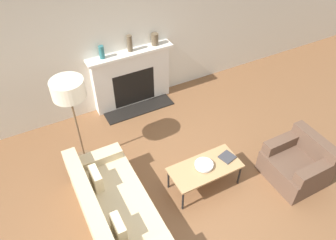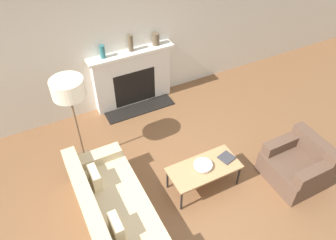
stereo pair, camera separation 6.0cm
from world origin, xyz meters
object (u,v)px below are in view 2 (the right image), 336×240
object	(u,v)px
mantel_vase_center_right	(156,39)
armchair_near	(297,165)
couch	(112,209)
mantel_vase_left	(102,52)
coffee_table	(204,169)
floor_lamp	(69,93)
bowl	(203,165)
mantel_vase_center_left	(131,43)
fireplace	(133,79)
book	(227,158)

from	to	relation	value
mantel_vase_center_right	armchair_near	bearing A→B (deg)	-71.77
couch	mantel_vase_center_right	size ratio (longest dim) A/B	8.50
couch	mantel_vase_left	world-z (taller)	mantel_vase_left
coffee_table	floor_lamp	xyz separation A→B (m)	(-1.51, 1.43, 1.00)
bowl	mantel_vase_center_left	bearing A→B (deg)	92.05
fireplace	mantel_vase_center_right	bearing A→B (deg)	1.51
armchair_near	mantel_vase_center_right	world-z (taller)	mantel_vase_center_right
armchair_near	bowl	bearing A→B (deg)	-111.20
couch	coffee_table	bearing A→B (deg)	-91.87
couch	mantel_vase_center_right	bearing A→B (deg)	-37.39
mantel_vase_center_right	bowl	bearing A→B (deg)	-99.63
fireplace	floor_lamp	distance (m)	1.94
couch	fireplace	bearing A→B (deg)	-28.91
fireplace	mantel_vase_center_right	size ratio (longest dim) A/B	7.36
book	mantel_vase_center_left	xyz separation A→B (m)	(-0.51, 2.51, 0.89)
bowl	floor_lamp	world-z (taller)	floor_lamp
floor_lamp	mantel_vase_center_right	world-z (taller)	floor_lamp
bowl	floor_lamp	distance (m)	2.26
couch	book	bearing A→B (deg)	-91.42
floor_lamp	couch	bearing A→B (deg)	-88.66
mantel_vase_center_left	mantel_vase_center_right	size ratio (longest dim) A/B	1.36
floor_lamp	mantel_vase_center_right	xyz separation A→B (m)	(1.92, 1.09, -0.10)
book	mantel_vase_center_left	size ratio (longest dim) A/B	0.83
armchair_near	mantel_vase_left	bearing A→B (deg)	-145.93
mantel_vase_left	mantel_vase_center_right	distance (m)	1.06
armchair_near	book	size ratio (longest dim) A/B	3.35
armchair_near	mantel_vase_center_left	distance (m)	3.56
armchair_near	mantel_vase_center_left	xyz separation A→B (m)	(-1.52, 3.05, 1.06)
bowl	mantel_vase_center_right	xyz separation A→B (m)	(0.42, 2.49, 0.83)
coffee_table	mantel_vase_center_left	world-z (taller)	mantel_vase_center_left
floor_lamp	bowl	bearing A→B (deg)	-43.29
mantel_vase_left	mantel_vase_center_right	world-z (taller)	mantel_vase_left
couch	coffee_table	xyz separation A→B (m)	(1.47, -0.05, 0.13)
coffee_table	mantel_vase_left	size ratio (longest dim) A/B	4.60
bowl	book	size ratio (longest dim) A/B	1.10
bowl	mantel_vase_center_left	size ratio (longest dim) A/B	0.91
mantel_vase_left	mantel_vase_center_left	world-z (taller)	mantel_vase_center_left
couch	mantel_vase_center_left	size ratio (longest dim) A/B	6.23
book	mantel_vase_center_right	xyz separation A→B (m)	(0.01, 2.51, 0.85)
armchair_near	mantel_vase_center_right	distance (m)	3.36
fireplace	bowl	distance (m)	2.48
fireplace	mantel_vase_left	world-z (taller)	mantel_vase_left
coffee_table	bowl	xyz separation A→B (m)	(-0.01, 0.02, 0.07)
couch	mantel_vase_left	bearing A→B (deg)	-18.57
fireplace	couch	size ratio (longest dim) A/B	0.87
coffee_table	floor_lamp	bearing A→B (deg)	136.51
couch	bowl	distance (m)	1.48
mantel_vase_center_left	mantel_vase_center_right	distance (m)	0.51
armchair_near	mantel_vase_center_left	bearing A→B (deg)	-153.55
coffee_table	bowl	world-z (taller)	bowl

